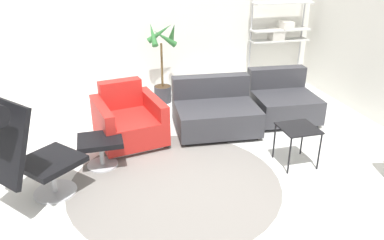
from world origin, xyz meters
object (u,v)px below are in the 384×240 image
Objects in this scene: couch_second at (282,102)px; potted_plant at (163,69)px; ottoman at (101,145)px; lounge_chair at (19,145)px; shelf_unit at (280,28)px; couch_low at (215,113)px; side_table at (298,132)px; armchair_red at (128,122)px.

potted_plant reaches higher than couch_second.
couch_second reaches higher than ottoman.
shelf_unit reaches higher than lounge_chair.
ottoman is (0.72, 0.62, -0.42)m from lounge_chair.
lounge_chair is 1.04m from ottoman.
couch_low is at bearing 11.82° from couch_second.
shelf_unit is (3.28, 2.11, 0.83)m from ottoman.
side_table is 0.24× the size of shelf_unit.
potted_plant is (1.10, 1.88, 0.30)m from ottoman.
shelf_unit reaches higher than couch_second.
potted_plant reaches higher than ottoman.
couch_second is 0.72× the size of potted_plant.
shelf_unit is (0.57, 1.35, 0.84)m from couch_second.
armchair_red is at bearing 9.31° from couch_second.
couch_low is at bearing 118.58° from side_table.
lounge_chair reaches higher than side_table.
shelf_unit is (1.05, 2.65, 0.68)m from side_table.
ottoman is at bearing 25.86° from couch_low.
potted_plant is at bearing 103.22° from lounge_chair.
potted_plant reaches higher than lounge_chair.
shelf_unit is at bearing 32.76° from ottoman.
shelf_unit reaches higher than ottoman.
couch_low is 1.12m from couch_second.
ottoman is 2.20m from potted_plant.
ottoman is at bearing 166.48° from side_table.
lounge_chair is at bearing 36.56° from armchair_red.
potted_plant reaches higher than armchair_red.
potted_plant is (1.82, 2.50, -0.12)m from lounge_chair.
potted_plant is at bearing -129.36° from armchair_red.
lounge_chair is 2.39× the size of ottoman.
armchair_red is 0.74× the size of potted_plant.
lounge_chair is 3.73m from couch_second.
couch_low is 1.22× the size of couch_second.
lounge_chair is 0.89× the size of potted_plant.
shelf_unit reaches higher than couch_low.
potted_plant is (-1.61, 1.12, 0.31)m from couch_second.
lounge_chair is 0.60× the size of shelf_unit.
side_table is 2.67m from potted_plant.
lounge_chair reaches higher than couch_low.
armchair_red is (1.10, 1.19, -0.41)m from lounge_chair.
armchair_red is at bearing 56.08° from ottoman.
side_table is 2.93m from shelf_unit.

